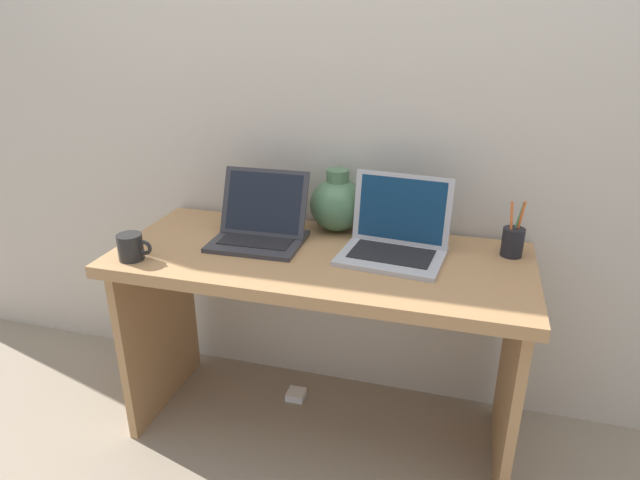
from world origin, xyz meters
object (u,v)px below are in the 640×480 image
object	(u,v)px
coffee_mug	(131,247)
pen_cup	(513,241)
laptop_left	(261,223)
green_vase	(337,204)
laptop_right	(396,234)
power_brick	(296,395)

from	to	relation	value
coffee_mug	pen_cup	distance (m)	1.21
laptop_left	green_vase	xyz separation A→B (m)	(0.23, 0.16, 0.04)
laptop_right	pen_cup	bearing A→B (deg)	12.26
laptop_left	power_brick	xyz separation A→B (m)	(0.09, 0.07, -0.75)
green_vase	coffee_mug	size ratio (longest dim) A/B	1.92
green_vase	pen_cup	size ratio (longest dim) A/B	1.18
pen_cup	green_vase	bearing A→B (deg)	173.42
power_brick	laptop_left	bearing A→B (deg)	-143.23
laptop_left	pen_cup	size ratio (longest dim) A/B	1.63
laptop_right	power_brick	xyz separation A→B (m)	(-0.37, 0.05, -0.75)
laptop_right	coffee_mug	size ratio (longest dim) A/B	2.99
laptop_left	laptop_right	bearing A→B (deg)	1.73
laptop_right	power_brick	bearing A→B (deg)	171.72
laptop_left	coffee_mug	size ratio (longest dim) A/B	2.65
laptop_left	laptop_right	world-z (taller)	laptop_right
laptop_right	coffee_mug	xyz separation A→B (m)	(-0.79, -0.28, -0.02)
laptop_left	power_brick	world-z (taller)	laptop_left
laptop_right	green_vase	world-z (taller)	laptop_right
laptop_left	coffee_mug	xyz separation A→B (m)	(-0.33, -0.26, -0.02)
green_vase	pen_cup	bearing A→B (deg)	-6.58
laptop_left	laptop_right	xyz separation A→B (m)	(0.46, 0.01, 0.00)
laptop_left	laptop_right	size ratio (longest dim) A/B	0.89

